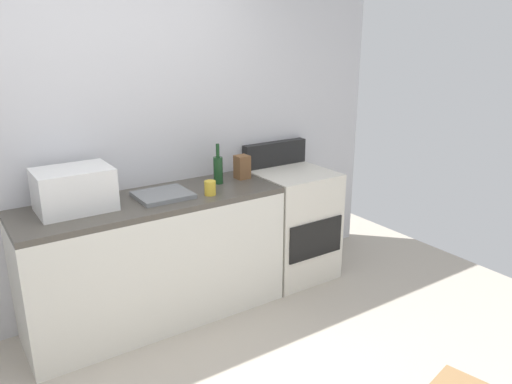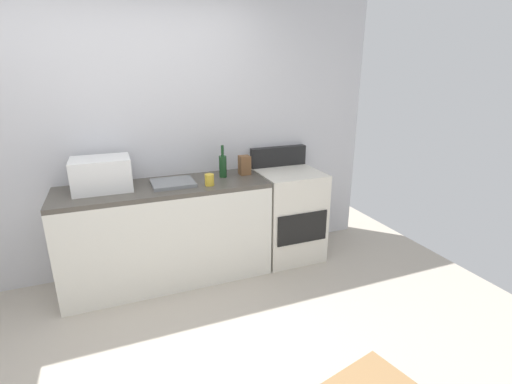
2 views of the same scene
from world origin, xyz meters
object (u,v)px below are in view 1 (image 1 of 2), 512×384
object	(u,v)px
stove_oven	(292,222)
knife_block	(242,167)
microwave	(74,189)
wine_bottle	(218,169)
coffee_mug	(210,188)

from	to	relation	value
stove_oven	knife_block	size ratio (longest dim) A/B	6.11
microwave	wine_bottle	xyz separation A→B (m)	(1.04, 0.01, -0.03)
knife_block	wine_bottle	bearing A→B (deg)	-176.53
stove_oven	microwave	xyz separation A→B (m)	(-1.70, 0.05, 0.57)
microwave	coffee_mug	distance (m)	0.88
stove_oven	coffee_mug	size ratio (longest dim) A/B	11.00
coffee_mug	knife_block	size ratio (longest dim) A/B	0.56
knife_block	coffee_mug	bearing A→B (deg)	-150.91
stove_oven	coffee_mug	bearing A→B (deg)	-169.67
stove_oven	wine_bottle	world-z (taller)	wine_bottle
stove_oven	knife_block	xyz separation A→B (m)	(-0.44, 0.07, 0.52)
wine_bottle	coffee_mug	bearing A→B (deg)	-131.32
coffee_mug	knife_block	bearing A→B (deg)	29.09
wine_bottle	coffee_mug	size ratio (longest dim) A/B	3.00
wine_bottle	knife_block	bearing A→B (deg)	3.47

